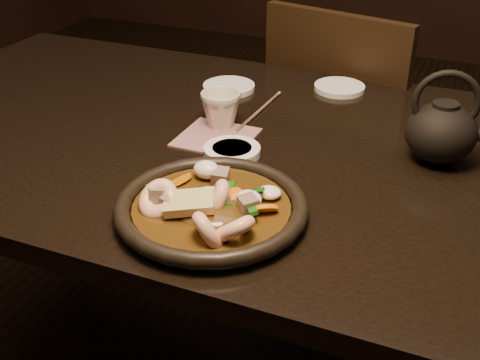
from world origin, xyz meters
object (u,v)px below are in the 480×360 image
at_px(table, 216,168).
at_px(chair, 347,144).
at_px(plate, 212,208).
at_px(tea_cup, 221,109).
at_px(teapot, 442,129).

distance_m(table, chair, 0.63).
height_order(plate, tea_cup, tea_cup).
xyz_separation_m(plate, tea_cup, (-0.13, 0.32, 0.03)).
bearing_deg(chair, tea_cup, 86.84).
bearing_deg(chair, plate, 101.08).
height_order(chair, plate, chair).
xyz_separation_m(tea_cup, teapot, (0.44, 0.02, 0.02)).
bearing_deg(tea_cup, table, -83.61).
distance_m(chair, teapot, 0.67).
relative_size(table, teapot, 9.12).
distance_m(table, teapot, 0.46).
height_order(table, chair, chair).
bearing_deg(chair, teapot, 131.30).
distance_m(plate, tea_cup, 0.34).
relative_size(table, tea_cup, 19.31).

